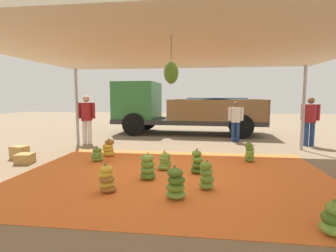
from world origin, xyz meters
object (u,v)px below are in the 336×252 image
Objects in this scene: banana_bunch_4 at (148,168)px; crate_1 at (25,159)px; banana_bunch_3 at (206,177)px; banana_bunch_9 at (197,163)px; banana_bunch_0 at (334,219)px; banana_bunch_5 at (165,162)px; banana_bunch_10 at (97,155)px; banana_bunch_1 at (109,148)px; worker_2 at (236,118)px; crate_0 at (20,153)px; banana_bunch_6 at (107,180)px; banana_bunch_8 at (176,184)px; worker_1 at (87,116)px; cargo_truck_main at (181,108)px; worker_0 at (310,118)px; banana_bunch_7 at (250,153)px.

crate_1 is (-3.41, 0.92, -0.13)m from banana_bunch_4.
banana_bunch_3 is 1.00m from banana_bunch_9.
banana_bunch_5 is (-2.45, 2.61, -0.01)m from banana_bunch_0.
banana_bunch_0 is at bearing -36.13° from banana_bunch_10.
worker_2 reaches higher than banana_bunch_1.
crate_0 is (-5.06, 1.79, -0.07)m from banana_bunch_3.
banana_bunch_10 is (-1.88, 0.55, -0.02)m from banana_bunch_5.
banana_bunch_5 is 0.84× the size of banana_bunch_6.
banana_bunch_3 is at bearing 43.49° from banana_bunch_8.
worker_1 reaches higher than crate_0.
banana_bunch_1 reaches higher than banana_bunch_10.
cargo_truck_main reaches higher than banana_bunch_8.
banana_bunch_0 is at bearing -41.75° from banana_bunch_1.
banana_bunch_0 is at bearing -46.81° from banana_bunch_5.
cargo_truck_main is (0.11, 7.05, 0.92)m from banana_bunch_4.
banana_bunch_1 reaches higher than banana_bunch_0.
worker_0 reaches higher than banana_bunch_3.
cargo_truck_main is (-0.14, 6.28, 0.98)m from banana_bunch_5.
banana_bunch_10 is at bearing 135.67° from banana_bunch_8.
banana_bunch_10 reaches higher than crate_0.
banana_bunch_3 is 3.32m from banana_bunch_10.
banana_bunch_3 is (-1.52, 1.40, 0.05)m from banana_bunch_0.
banana_bunch_10 is at bearing -97.79° from banana_bunch_1.
banana_bunch_5 is 0.26× the size of worker_0.
banana_bunch_0 reaches higher than crate_1.
banana_bunch_6 reaches higher than banana_bunch_0.
banana_bunch_9 is 0.33× the size of worker_0.
banana_bunch_8 is 1.44× the size of crate_1.
banana_bunch_7 is 0.33× the size of worker_0.
banana_bunch_3 is 6.09m from worker_0.
banana_bunch_6 is at bearing 174.26° from banana_bunch_8.
banana_bunch_3 is 0.71m from banana_bunch_8.
worker_0 is at bearing 45.34° from banana_bunch_9.
banana_bunch_0 is 2.23m from banana_bunch_8.
banana_bunch_6 is at bearing -138.47° from banana_bunch_7.
crate_0 is at bearing 154.10° from banana_bunch_0.
banana_bunch_3 is 0.08× the size of cargo_truck_main.
banana_bunch_4 is 2.94m from banana_bunch_7.
banana_bunch_4 is at bearing -90.91° from cargo_truck_main.
banana_bunch_10 is (-1.06, 2.12, -0.06)m from banana_bunch_6.
banana_bunch_5 is 4.76m from worker_2.
crate_0 is at bearing 171.98° from banana_bunch_5.
crate_1 is at bearing -157.03° from worker_0.
worker_0 is (6.35, 2.45, 0.76)m from banana_bunch_1.
crate_1 is (-4.59, 1.36, -0.13)m from banana_bunch_3.
banana_bunch_3 is 1.03× the size of banana_bunch_6.
banana_bunch_8 reaches higher than banana_bunch_5.
crate_1 is (-6.11, 2.76, -0.08)m from banana_bunch_0.
worker_2 is (1.19, 5.41, 0.65)m from banana_bunch_3.
banana_bunch_6 is (-3.27, 1.04, 0.03)m from banana_bunch_0.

